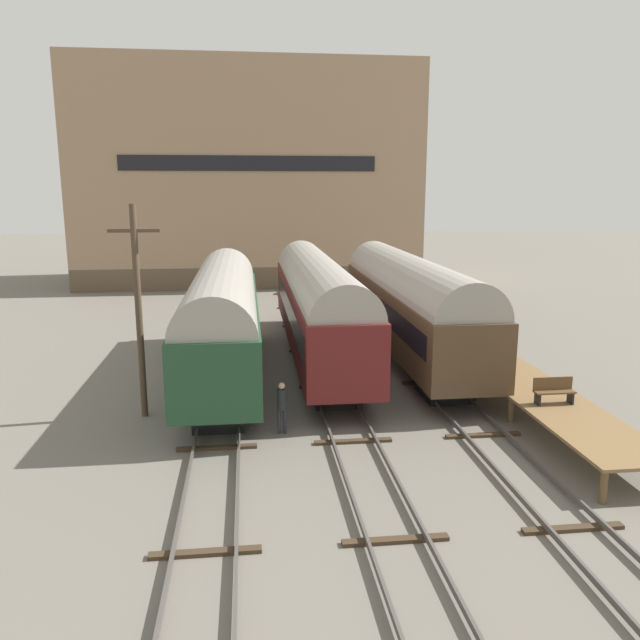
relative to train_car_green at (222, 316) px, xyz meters
The scene contains 12 objects.
ground_plane 7.11m from the train_car_green, 46.43° to the right, with size 200.00×200.00×0.00m, color #6B665B.
track_left 5.44m from the train_car_green, 90.00° to the right, with size 2.60×60.00×0.26m.
track_middle 7.05m from the train_car_green, 46.43° to the right, with size 2.60×60.00×0.26m.
track_right 10.50m from the train_car_green, 27.72° to the right, with size 2.60×60.00×0.26m.
train_car_green is the anchor object (origin of this frame).
train_car_brown 9.31m from the train_car_green, 15.36° to the left, with size 3.10×18.16×5.11m.
train_car_maroon 5.24m from the train_car_green, 31.06° to the left, with size 2.94×18.80×5.13m.
station_platform 13.46m from the train_car_green, 29.55° to the right, with size 2.59×12.22×1.03m.
bench 13.81m from the train_car_green, 33.33° to the right, with size 1.40×0.40×0.91m.
person_worker 7.20m from the train_car_green, 71.78° to the right, with size 0.32×0.32×1.84m.
utility_pole 5.27m from the train_car_green, 122.93° to the right, with size 1.80×0.24×7.77m.
warehouse_building 31.75m from the train_car_green, 87.28° to the left, with size 29.29×12.34×18.69m.
Camera 1 is at (-3.37, -22.18, 8.28)m, focal length 35.00 mm.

